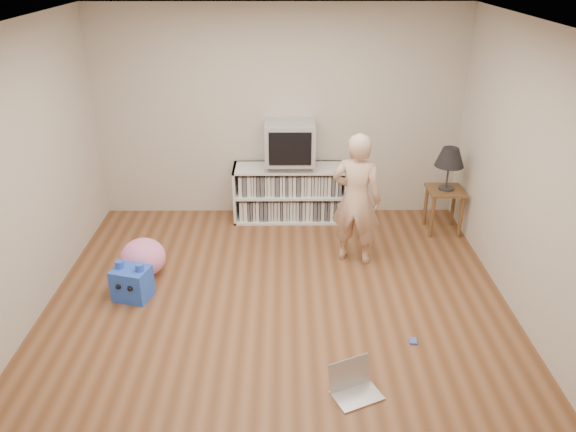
% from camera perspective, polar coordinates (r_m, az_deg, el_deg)
% --- Properties ---
extents(ground, '(4.50, 4.50, 0.00)m').
position_cam_1_polar(ground, '(5.48, -1.08, -9.41)').
color(ground, brown).
rests_on(ground, ground).
extents(walls, '(4.52, 4.52, 2.60)m').
position_cam_1_polar(walls, '(4.85, -1.20, 3.28)').
color(walls, beige).
rests_on(walls, ground).
extents(ceiling, '(4.50, 4.50, 0.01)m').
position_cam_1_polar(ceiling, '(4.52, -1.36, 18.71)').
color(ceiling, white).
rests_on(ceiling, walls).
extents(media_unit, '(1.40, 0.45, 0.70)m').
position_cam_1_polar(media_unit, '(7.09, 0.18, 2.42)').
color(media_unit, white).
rests_on(media_unit, ground).
extents(dvd_deck, '(0.45, 0.35, 0.07)m').
position_cam_1_polar(dvd_deck, '(6.94, 0.19, 5.30)').
color(dvd_deck, gray).
rests_on(dvd_deck, media_unit).
extents(crt_tv, '(0.60, 0.53, 0.50)m').
position_cam_1_polar(crt_tv, '(6.84, 0.19, 7.53)').
color(crt_tv, '#A4A4A9').
rests_on(crt_tv, dvd_deck).
extents(side_table, '(0.42, 0.42, 0.55)m').
position_cam_1_polar(side_table, '(6.98, 15.60, 1.63)').
color(side_table, brown).
rests_on(side_table, ground).
extents(table_lamp, '(0.34, 0.34, 0.52)m').
position_cam_1_polar(table_lamp, '(6.80, 16.12, 5.68)').
color(table_lamp, '#333333').
rests_on(table_lamp, side_table).
extents(person, '(0.62, 0.50, 1.46)m').
position_cam_1_polar(person, '(6.00, 6.95, 1.70)').
color(person, beige).
rests_on(person, ground).
extents(laptop, '(0.45, 0.41, 0.25)m').
position_cam_1_polar(laptop, '(4.59, 6.64, -16.65)').
color(laptop, silver).
rests_on(laptop, ground).
extents(playing_cards, '(0.07, 0.09, 0.02)m').
position_cam_1_polar(playing_cards, '(5.18, 12.58, -12.29)').
color(playing_cards, '#4A5EC6').
rests_on(playing_cards, ground).
extents(plush_blue, '(0.40, 0.36, 0.40)m').
position_cam_1_polar(plush_blue, '(5.76, -15.57, -6.56)').
color(plush_blue, blue).
rests_on(plush_blue, ground).
extents(plush_pink, '(0.60, 0.60, 0.40)m').
position_cam_1_polar(plush_pink, '(6.11, -14.50, -4.09)').
color(plush_pink, '#FF85CD').
rests_on(plush_pink, ground).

